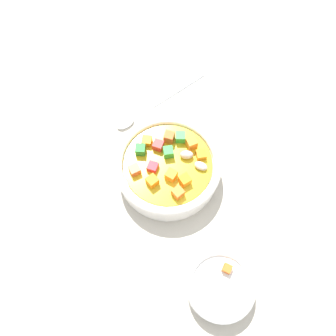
# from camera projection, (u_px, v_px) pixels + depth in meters

# --- Properties ---
(ground_plane) EXTENTS (1.40, 1.40, 0.02)m
(ground_plane) POSITION_uv_depth(u_px,v_px,m) (168.00, 175.00, 0.62)
(ground_plane) COLOR #BAB2A0
(soup_bowl_main) EXTENTS (0.19, 0.19, 0.07)m
(soup_bowl_main) POSITION_uv_depth(u_px,v_px,m) (168.00, 167.00, 0.58)
(soup_bowl_main) COLOR white
(soup_bowl_main) RESTS_ON ground_plane
(spoon) EXTENTS (0.20, 0.12, 0.01)m
(spoon) POSITION_uv_depth(u_px,v_px,m) (149.00, 108.00, 0.67)
(spoon) COLOR silver
(spoon) RESTS_ON ground_plane
(side_bowl_small) EXTENTS (0.11, 0.11, 0.04)m
(side_bowl_small) POSITION_uv_depth(u_px,v_px,m) (220.00, 287.00, 0.51)
(side_bowl_small) COLOR white
(side_bowl_small) RESTS_ON ground_plane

